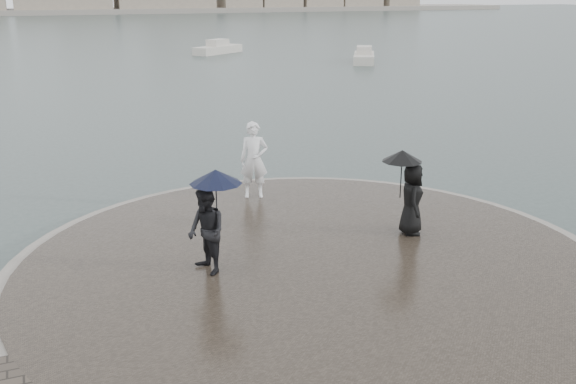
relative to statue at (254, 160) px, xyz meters
name	(u,v)px	position (x,y,z in m)	size (l,w,h in m)	color
ground	(403,363)	(-0.33, -7.97, -1.37)	(400.00, 400.00, 0.00)	#2B3835
kerb_ring	(312,269)	(-0.33, -4.47, -1.21)	(12.50, 12.50, 0.32)	gray
quay_tip	(312,268)	(-0.33, -4.47, -1.19)	(11.90, 11.90, 0.36)	#2D261E
statue	(254,160)	(0.00, 0.00, 0.00)	(0.74, 0.48, 2.03)	white
visitor_left	(209,218)	(-2.41, -4.18, 0.09)	(1.17, 1.09, 2.04)	black
visitor_right	(410,189)	(2.30, -3.90, 0.04)	(1.11, 1.02, 1.95)	black
boats	(202,63)	(7.31, 32.25, -1.00)	(34.86, 25.04, 1.50)	beige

